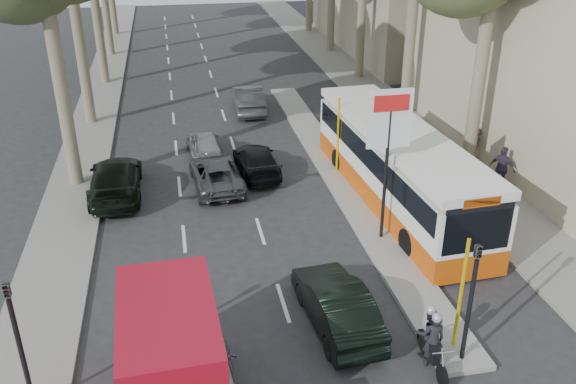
{
  "coord_description": "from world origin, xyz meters",
  "views": [
    {
      "loc": [
        -3.71,
        -12.95,
        11.17
      ],
      "look_at": [
        0.11,
        6.32,
        1.6
      ],
      "focal_mm": 38.0,
      "sensor_mm": 36.0,
      "label": 1
    }
  ],
  "objects_px": {
    "dark_hatchback": "(336,305)",
    "motorcycle": "(431,338)",
    "red_truck": "(173,376)",
    "city_bus": "(398,164)"
  },
  "relations": [
    {
      "from": "dark_hatchback",
      "to": "motorcycle",
      "type": "distance_m",
      "value": 2.81
    },
    {
      "from": "city_bus",
      "to": "motorcycle",
      "type": "bearing_deg",
      "value": -108.02
    },
    {
      "from": "red_truck",
      "to": "city_bus",
      "type": "relative_size",
      "value": 0.47
    },
    {
      "from": "red_truck",
      "to": "motorcycle",
      "type": "height_order",
      "value": "red_truck"
    },
    {
      "from": "dark_hatchback",
      "to": "motorcycle",
      "type": "xyz_separation_m",
      "value": [
        2.01,
        -1.96,
        0.07
      ]
    },
    {
      "from": "motorcycle",
      "to": "dark_hatchback",
      "type": "bearing_deg",
      "value": 137.93
    },
    {
      "from": "dark_hatchback",
      "to": "red_truck",
      "type": "relative_size",
      "value": 0.74
    },
    {
      "from": "dark_hatchback",
      "to": "red_truck",
      "type": "xyz_separation_m",
      "value": [
        -4.6,
        -2.99,
        0.89
      ]
    },
    {
      "from": "city_bus",
      "to": "motorcycle",
      "type": "relative_size",
      "value": 6.03
    },
    {
      "from": "red_truck",
      "to": "city_bus",
      "type": "bearing_deg",
      "value": 46.0
    }
  ]
}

